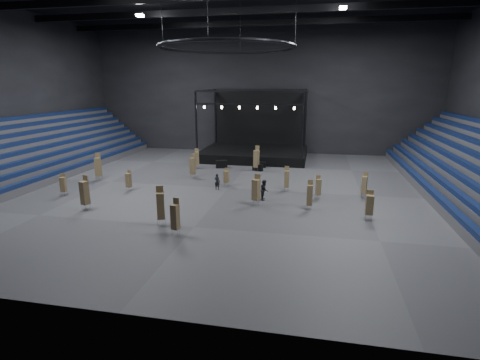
% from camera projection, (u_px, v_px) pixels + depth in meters
% --- Properties ---
extents(floor, '(50.00, 50.00, 0.00)m').
position_uv_depth(floor, '(228.00, 188.00, 36.38)').
color(floor, '#454648').
rests_on(floor, ground).
extents(wall_back, '(50.00, 0.20, 18.00)m').
position_uv_depth(wall_back, '(261.00, 90.00, 54.11)').
color(wall_back, black).
rests_on(wall_back, ground).
extents(wall_front, '(50.00, 0.20, 18.00)m').
position_uv_depth(wall_front, '(100.00, 105.00, 14.21)').
color(wall_front, black).
rests_on(wall_front, ground).
extents(bleachers_left, '(7.20, 40.00, 6.40)m').
position_uv_depth(bleachers_left, '(21.00, 162.00, 40.35)').
color(bleachers_left, '#4B4B4E').
rests_on(bleachers_left, floor).
extents(stage, '(14.00, 10.00, 9.20)m').
position_uv_depth(stage, '(255.00, 147.00, 51.45)').
color(stage, black).
rests_on(stage, floor).
extents(truss_ring, '(12.30, 12.30, 5.15)m').
position_uv_depth(truss_ring, '(227.00, 47.00, 33.17)').
color(truss_ring, black).
rests_on(truss_ring, ceiling).
extents(flight_case_left, '(1.51, 1.08, 0.91)m').
position_uv_depth(flight_case_left, '(222.00, 164.00, 45.27)').
color(flight_case_left, black).
rests_on(flight_case_left, floor).
extents(flight_case_mid, '(1.29, 0.94, 0.77)m').
position_uv_depth(flight_case_mid, '(258.00, 167.00, 43.75)').
color(flight_case_mid, black).
rests_on(flight_case_mid, floor).
extents(flight_case_right, '(1.03, 0.54, 0.68)m').
position_uv_depth(flight_case_right, '(262.00, 165.00, 45.46)').
color(flight_case_right, black).
rests_on(flight_case_right, floor).
extents(chair_stack_0, '(0.59, 0.59, 2.39)m').
position_uv_depth(chair_stack_0, '(197.00, 158.00, 44.78)').
color(chair_stack_0, silver).
rests_on(chair_stack_0, floor).
extents(chair_stack_1, '(0.48, 0.48, 1.83)m').
position_uv_depth(chair_stack_1, '(226.00, 177.00, 36.86)').
color(chair_stack_1, silver).
rests_on(chair_stack_1, floor).
extents(chair_stack_2, '(0.71, 0.71, 2.83)m').
position_uv_depth(chair_stack_2, '(160.00, 205.00, 26.57)').
color(chair_stack_2, silver).
rests_on(chair_stack_2, floor).
extents(chair_stack_3, '(0.53, 0.53, 1.98)m').
position_uv_depth(chair_stack_3, '(129.00, 180.00, 35.32)').
color(chair_stack_3, silver).
rests_on(chair_stack_3, floor).
extents(chair_stack_4, '(0.68, 0.68, 2.80)m').
position_uv_depth(chair_stack_4, '(85.00, 192.00, 29.82)').
color(chair_stack_4, silver).
rests_on(chair_stack_4, floor).
extents(chair_stack_5, '(0.54, 0.54, 2.27)m').
position_uv_depth(chair_stack_5, '(370.00, 204.00, 27.51)').
color(chair_stack_5, silver).
rests_on(chair_stack_5, floor).
extents(chair_stack_6, '(0.52, 0.52, 2.04)m').
position_uv_depth(chair_stack_6, '(63.00, 184.00, 33.67)').
color(chair_stack_6, silver).
rests_on(chair_stack_6, floor).
extents(chair_stack_7, '(0.51, 0.51, 2.11)m').
position_uv_depth(chair_stack_7, '(318.00, 187.00, 32.76)').
color(chair_stack_7, silver).
rests_on(chair_stack_7, floor).
extents(chair_stack_8, '(0.64, 0.64, 2.90)m').
position_uv_depth(chair_stack_8, '(98.00, 167.00, 39.00)').
color(chair_stack_8, silver).
rests_on(chair_stack_8, floor).
extents(chair_stack_9, '(0.56, 0.56, 2.51)m').
position_uv_depth(chair_stack_9, '(175.00, 216.00, 24.82)').
color(chair_stack_9, silver).
rests_on(chair_stack_9, floor).
extents(chair_stack_10, '(0.71, 0.71, 2.65)m').
position_uv_depth(chair_stack_10, '(256.00, 189.00, 30.90)').
color(chair_stack_10, silver).
rests_on(chair_stack_10, floor).
extents(chair_stack_11, '(0.54, 0.54, 2.32)m').
position_uv_depth(chair_stack_11, '(364.00, 185.00, 33.10)').
color(chair_stack_11, silver).
rests_on(chair_stack_11, floor).
extents(chair_stack_12, '(0.46, 0.46, 2.42)m').
position_uv_depth(chair_stack_12, '(310.00, 195.00, 29.89)').
color(chair_stack_12, silver).
rests_on(chair_stack_12, floor).
extents(chair_stack_13, '(0.60, 0.60, 2.63)m').
position_uv_depth(chair_stack_13, '(193.00, 165.00, 40.15)').
color(chair_stack_13, silver).
rests_on(chair_stack_13, floor).
extents(chair_stack_14, '(0.68, 0.68, 2.96)m').
position_uv_depth(chair_stack_14, '(256.00, 158.00, 43.33)').
color(chair_stack_14, silver).
rests_on(chair_stack_14, floor).
extents(chair_stack_15, '(0.48, 0.48, 2.38)m').
position_uv_depth(chair_stack_15, '(287.00, 178.00, 35.13)').
color(chair_stack_15, silver).
rests_on(chair_stack_15, floor).
extents(man_center, '(0.63, 0.48, 1.54)m').
position_uv_depth(man_center, '(217.00, 182.00, 35.77)').
color(man_center, black).
rests_on(man_center, floor).
extents(crew_member, '(0.69, 0.88, 1.79)m').
position_uv_depth(crew_member, '(264.00, 190.00, 32.49)').
color(crew_member, black).
rests_on(crew_member, floor).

